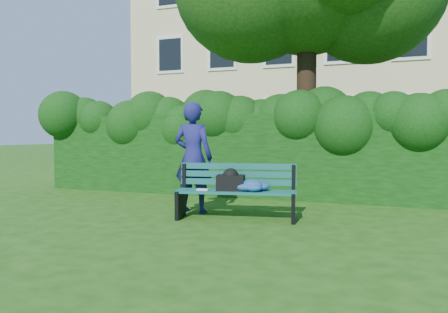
% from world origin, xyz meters
% --- Properties ---
extents(ground, '(80.00, 80.00, 0.00)m').
position_xyz_m(ground, '(0.00, 0.00, 0.00)').
color(ground, '#1C4A0F').
rests_on(ground, ground).
extents(apartment_building, '(16.00, 8.08, 12.00)m').
position_xyz_m(apartment_building, '(-0.00, 13.99, 6.00)').
color(apartment_building, beige).
rests_on(apartment_building, ground).
extents(hedge, '(10.00, 1.00, 1.80)m').
position_xyz_m(hedge, '(0.00, 2.20, 0.90)').
color(hedge, black).
rests_on(hedge, ground).
extents(park_bench, '(1.99, 0.92, 0.89)m').
position_xyz_m(park_bench, '(0.65, -0.46, 0.50)').
color(park_bench, '#115557').
rests_on(park_bench, ground).
extents(man_reading, '(0.71, 0.47, 1.93)m').
position_xyz_m(man_reading, '(-0.30, -0.14, 0.96)').
color(man_reading, navy).
rests_on(man_reading, ground).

